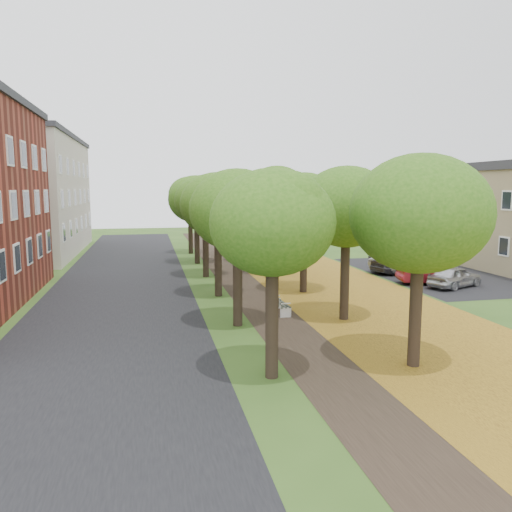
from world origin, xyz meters
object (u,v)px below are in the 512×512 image
bench (279,304)px  car_red (433,273)px  car_silver (455,277)px  car_grey (399,264)px  car_white (405,261)px

bench → car_red: (10.96, 4.94, 0.23)m
car_silver → car_grey: bearing=-15.9°
car_red → car_white: size_ratio=0.78×
car_silver → car_red: car_red is taller
bench → car_silver: (11.66, 3.76, 0.19)m
car_grey → bench: bearing=111.8°
bench → car_white: car_white is taller
bench → car_grey: car_grey is taller
car_red → car_grey: car_red is taller
car_silver → car_grey: 5.39m
bench → car_white: bearing=-52.5°
bench → car_red: bearing=-67.8°
bench → car_grey: bearing=-52.3°
car_grey → car_white: size_ratio=0.82×
car_silver → car_white: bearing=-23.6°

